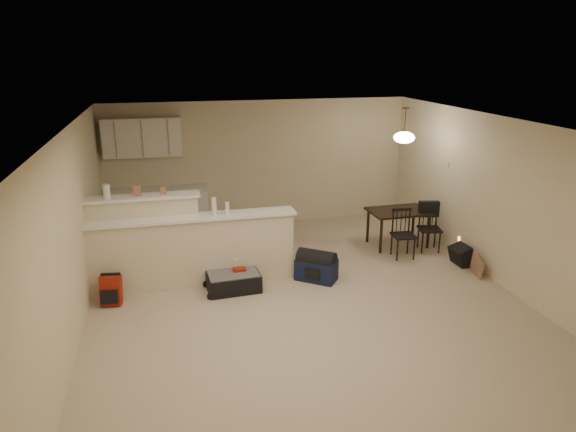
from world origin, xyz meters
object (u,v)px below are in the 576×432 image
object	(u,v)px
dining_chair_near	(404,234)
suitcase	(233,282)
dining_chair_far	(430,228)
navy_duffel	(316,270)
black_daypack	(461,255)
pendant_lamp	(404,137)
red_backpack	(111,290)
dining_table	(399,215)

from	to	relation	value
dining_chair_near	suitcase	world-z (taller)	dining_chair_near
dining_chair_far	navy_duffel	size ratio (longest dim) A/B	1.39
suitcase	navy_duffel	world-z (taller)	navy_duffel
dining_chair_far	black_daypack	size ratio (longest dim) A/B	2.35
pendant_lamp	suitcase	distance (m)	3.85
red_backpack	navy_duffel	world-z (taller)	red_backpack
navy_duffel	red_backpack	bearing A→B (deg)	-140.75
navy_duffel	dining_chair_far	bearing A→B (deg)	54.82
dining_chair_near	dining_table	bearing A→B (deg)	78.03
pendant_lamp	dining_chair_near	size ratio (longest dim) A/B	0.73
pendant_lamp	dining_chair_near	world-z (taller)	pendant_lamp
dining_chair_near	black_daypack	world-z (taller)	dining_chair_near
pendant_lamp	dining_chair_far	bearing A→B (deg)	-41.46
pendant_lamp	navy_duffel	world-z (taller)	pendant_lamp
dining_chair_near	black_daypack	bearing A→B (deg)	-28.67
dining_table	dining_chair_far	xyz separation A→B (m)	(0.43, -0.38, -0.16)
dining_chair_near	navy_duffel	xyz separation A→B (m)	(-1.71, -0.52, -0.25)
red_backpack	pendant_lamp	bearing A→B (deg)	21.52
pendant_lamp	dining_chair_far	size ratio (longest dim) A/B	0.73
dining_chair_far	suitcase	world-z (taller)	dining_chair_far
dining_chair_far	navy_duffel	distance (m)	2.42
suitcase	black_daypack	world-z (taller)	black_daypack
dining_chair_near	black_daypack	size ratio (longest dim) A/B	2.32
pendant_lamp	black_daypack	bearing A→B (deg)	-59.06
dining_table	navy_duffel	xyz separation A→B (m)	(-1.87, -1.08, -0.42)
dining_table	suitcase	xyz separation A→B (m)	(-3.17, -1.13, -0.46)
dining_table	black_daypack	xyz separation A→B (m)	(0.65, -1.08, -0.43)
pendant_lamp	dining_chair_near	distance (m)	1.67
suitcase	red_backpack	xyz separation A→B (m)	(-1.73, -0.03, 0.08)
dining_table	navy_duffel	world-z (taller)	dining_table
dining_table	black_daypack	distance (m)	1.33
navy_duffel	dining_chair_near	bearing A→B (deg)	54.79
navy_duffel	black_daypack	size ratio (longest dim) A/B	1.69
pendant_lamp	suitcase	size ratio (longest dim) A/B	0.81
dining_chair_near	suitcase	bearing A→B (deg)	-164.98
pendant_lamp	red_backpack	xyz separation A→B (m)	(-4.90, -1.17, -1.78)
red_backpack	black_daypack	size ratio (longest dim) A/B	1.15
dining_chair_near	black_daypack	xyz separation A→B (m)	(0.81, -0.52, -0.26)
navy_duffel	black_daypack	bearing A→B (deg)	37.70
suitcase	black_daypack	bearing A→B (deg)	-2.67
dining_table	red_backpack	bearing A→B (deg)	-167.80
black_daypack	navy_duffel	bearing A→B (deg)	88.41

